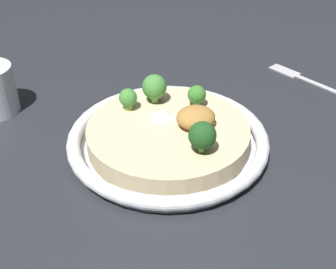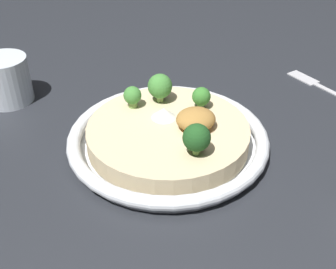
{
  "view_description": "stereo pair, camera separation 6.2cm",
  "coord_description": "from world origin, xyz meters",
  "px_view_note": "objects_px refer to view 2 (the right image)",
  "views": [
    {
      "loc": [
        0.19,
        0.47,
        0.38
      ],
      "look_at": [
        0.0,
        0.0,
        0.02
      ],
      "focal_mm": 45.0,
      "sensor_mm": 36.0,
      "label": 1
    },
    {
      "loc": [
        0.13,
        0.49,
        0.38
      ],
      "look_at": [
        0.0,
        0.0,
        0.02
      ],
      "focal_mm": 45.0,
      "sensor_mm": 36.0,
      "label": 2
    }
  ],
  "objects_px": {
    "broccoli_left": "(201,97)",
    "fork_utensil": "(323,87)",
    "broccoli_back_left": "(197,138)",
    "broccoli_front_right": "(132,96)",
    "broccoli_front": "(160,86)",
    "drinking_glass": "(6,80)",
    "risotto_bowl": "(168,137)"
  },
  "relations": [
    {
      "from": "broccoli_left",
      "to": "fork_utensil",
      "type": "xyz_separation_m",
      "value": [
        -0.26,
        -0.07,
        -0.05
      ]
    },
    {
      "from": "broccoli_left",
      "to": "broccoli_back_left",
      "type": "bearing_deg",
      "value": 68.58
    },
    {
      "from": "broccoli_front_right",
      "to": "broccoli_front",
      "type": "bearing_deg",
      "value": -172.57
    },
    {
      "from": "fork_utensil",
      "to": "drinking_glass",
      "type": "bearing_deg",
      "value": 60.44
    },
    {
      "from": "broccoli_front_right",
      "to": "drinking_glass",
      "type": "distance_m",
      "value": 0.24
    },
    {
      "from": "drinking_glass",
      "to": "fork_utensil",
      "type": "xyz_separation_m",
      "value": [
        -0.56,
        0.1,
        -0.04
      ]
    },
    {
      "from": "broccoli_front_right",
      "to": "broccoli_front",
      "type": "height_order",
      "value": "broccoli_front"
    },
    {
      "from": "broccoli_left",
      "to": "broccoli_front",
      "type": "relative_size",
      "value": 0.75
    },
    {
      "from": "fork_utensil",
      "to": "broccoli_left",
      "type": "bearing_deg",
      "value": 85.01
    },
    {
      "from": "broccoli_front_right",
      "to": "drinking_glass",
      "type": "relative_size",
      "value": 0.41
    },
    {
      "from": "risotto_bowl",
      "to": "broccoli_front_right",
      "type": "xyz_separation_m",
      "value": [
        0.04,
        -0.07,
        0.04
      ]
    },
    {
      "from": "broccoli_front",
      "to": "risotto_bowl",
      "type": "bearing_deg",
      "value": 85.35
    },
    {
      "from": "risotto_bowl",
      "to": "broccoli_left",
      "type": "xyz_separation_m",
      "value": [
        -0.06,
        -0.04,
        0.04
      ]
    },
    {
      "from": "broccoli_front_right",
      "to": "fork_utensil",
      "type": "distance_m",
      "value": 0.37
    },
    {
      "from": "risotto_bowl",
      "to": "broccoli_back_left",
      "type": "xyz_separation_m",
      "value": [
        -0.02,
        0.07,
        0.05
      ]
    },
    {
      "from": "broccoli_front_right",
      "to": "fork_utensil",
      "type": "xyz_separation_m",
      "value": [
        -0.36,
        -0.04,
        -0.05
      ]
    },
    {
      "from": "broccoli_back_left",
      "to": "broccoli_left",
      "type": "relative_size",
      "value": 1.3
    },
    {
      "from": "broccoli_back_left",
      "to": "broccoli_front",
      "type": "xyz_separation_m",
      "value": [
        0.01,
        -0.15,
        0.0
      ]
    },
    {
      "from": "drinking_glass",
      "to": "broccoli_front",
      "type": "bearing_deg",
      "value": 151.21
    },
    {
      "from": "broccoli_front_right",
      "to": "broccoli_back_left",
      "type": "bearing_deg",
      "value": 112.76
    },
    {
      "from": "broccoli_back_left",
      "to": "fork_utensil",
      "type": "relative_size",
      "value": 0.23
    },
    {
      "from": "risotto_bowl",
      "to": "broccoli_front",
      "type": "bearing_deg",
      "value": -94.65
    },
    {
      "from": "broccoli_back_left",
      "to": "fork_utensil",
      "type": "xyz_separation_m",
      "value": [
        -0.31,
        -0.18,
        -0.06
      ]
    },
    {
      "from": "drinking_glass",
      "to": "fork_utensil",
      "type": "distance_m",
      "value": 0.57
    },
    {
      "from": "broccoli_front_right",
      "to": "broccoli_left",
      "type": "relative_size",
      "value": 0.99
    },
    {
      "from": "broccoli_left",
      "to": "fork_utensil",
      "type": "relative_size",
      "value": 0.18
    },
    {
      "from": "broccoli_front",
      "to": "drinking_glass",
      "type": "height_order",
      "value": "broccoli_front"
    },
    {
      "from": "risotto_bowl",
      "to": "broccoli_front_right",
      "type": "height_order",
      "value": "broccoli_front_right"
    },
    {
      "from": "broccoli_front_right",
      "to": "broccoli_left",
      "type": "bearing_deg",
      "value": 163.66
    },
    {
      "from": "broccoli_front",
      "to": "fork_utensil",
      "type": "bearing_deg",
      "value": -174.31
    },
    {
      "from": "broccoli_back_left",
      "to": "fork_utensil",
      "type": "bearing_deg",
      "value": -149.96
    },
    {
      "from": "broccoli_back_left",
      "to": "broccoli_left",
      "type": "distance_m",
      "value": 0.12
    }
  ]
}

